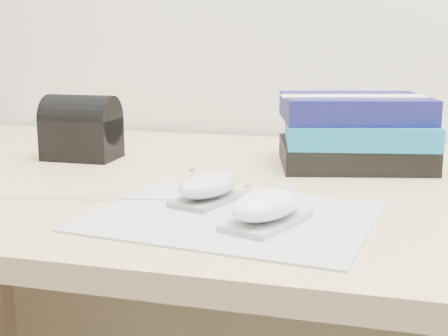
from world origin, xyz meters
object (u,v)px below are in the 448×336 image
(mouse_front, at_px, (267,207))
(desk, at_px, (298,309))
(mouse_rear, at_px, (208,187))
(pouch, at_px, (81,128))
(book_stack, at_px, (355,131))

(mouse_front, bearing_deg, desk, 90.51)
(mouse_rear, xyz_separation_m, mouse_front, (0.09, -0.08, 0.00))
(pouch, bearing_deg, mouse_rear, -37.20)
(desk, relative_size, book_stack, 5.76)
(mouse_rear, relative_size, mouse_front, 0.92)
(desk, xyz_separation_m, mouse_rear, (-0.09, -0.22, 0.26))
(desk, distance_m, pouch, 0.49)
(mouse_rear, relative_size, book_stack, 0.42)
(book_stack, bearing_deg, mouse_rear, -119.20)
(mouse_front, distance_m, book_stack, 0.38)
(book_stack, bearing_deg, pouch, -171.58)
(desk, distance_m, mouse_rear, 0.35)
(desk, bearing_deg, mouse_rear, -112.50)
(desk, relative_size, mouse_rear, 13.66)
(desk, height_order, book_stack, book_stack)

